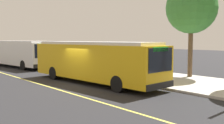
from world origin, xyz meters
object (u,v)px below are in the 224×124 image
(pedestrian_commuter, at_px, (130,64))
(transit_bus_second, at_px, (18,53))
(waiting_bench, at_px, (127,68))
(route_sign_post, at_px, (128,55))
(transit_bus_main, at_px, (94,60))

(pedestrian_commuter, bearing_deg, transit_bus_second, -165.98)
(waiting_bench, relative_size, route_sign_post, 0.57)
(transit_bus_second, distance_m, waiting_bench, 13.92)
(transit_bus_main, distance_m, transit_bus_second, 14.44)
(transit_bus_second, distance_m, pedestrian_commuter, 14.86)
(transit_bus_main, distance_m, route_sign_post, 2.74)
(waiting_bench, relative_size, pedestrian_commuter, 0.95)
(transit_bus_main, xyz_separation_m, waiting_bench, (-1.28, 4.41, -0.98))
(pedestrian_commuter, bearing_deg, route_sign_post, -49.48)
(transit_bus_second, xyz_separation_m, pedestrian_commuter, (14.41, 3.60, -0.50))
(waiting_bench, distance_m, route_sign_post, 3.07)
(transit_bus_second, distance_m, route_sign_post, 15.47)
(transit_bus_main, relative_size, pedestrian_commuter, 6.96)
(transit_bus_main, height_order, route_sign_post, same)
(transit_bus_second, height_order, waiting_bench, transit_bus_second)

